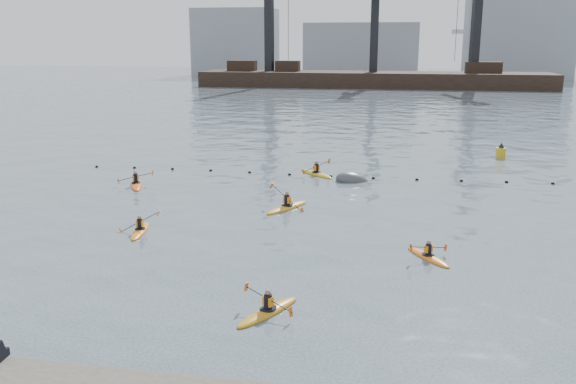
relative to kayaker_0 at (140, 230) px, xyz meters
name	(u,v)px	position (x,y,z in m)	size (l,w,h in m)	color
ground	(235,307)	(7.08, -7.83, -0.09)	(400.00, 400.00, 0.00)	#3A4955
float_line	(310,175)	(6.58, 14.70, -0.06)	(33.24, 0.73, 0.24)	black
barge_pier	(372,78)	(6.86, 102.16, 1.80)	(72.00, 19.30, 29.50)	black
skyline	(389,41)	(9.32, 142.44, 9.15)	(141.00, 28.00, 22.00)	gray
kayaker_0	(140,230)	(0.00, 0.00, 0.00)	(2.13, 3.11, 1.25)	orange
kayaker_1	(268,311)	(8.36, -8.12, 0.00)	(2.06, 3.13, 1.04)	#C58217
kayaker_2	(136,184)	(-4.44, 9.52, 0.01)	(2.21, 3.49, 1.13)	orange
kayaker_3	(287,207)	(6.52, 5.69, 0.02)	(2.32, 3.50, 1.50)	orange
kayaker_4	(428,256)	(14.19, -1.32, 0.00)	(2.15, 2.77, 0.95)	orange
kayaker_5	(316,173)	(6.97, 15.03, 0.02)	(3.03, 3.06, 1.20)	gold
mooring_buoy	(352,181)	(9.67, 13.50, -0.09)	(2.35, 1.39, 1.17)	#3E4043
nav_buoy	(501,153)	(21.08, 24.24, 0.34)	(0.78, 0.78, 1.42)	gold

